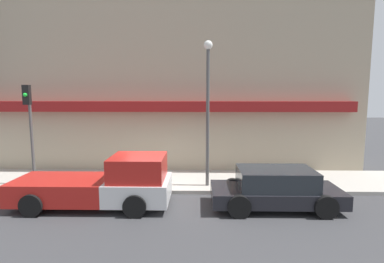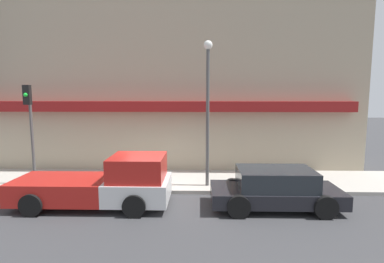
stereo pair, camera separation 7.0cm
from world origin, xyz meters
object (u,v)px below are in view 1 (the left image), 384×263
at_px(parked_car, 275,188).
at_px(street_lamp, 208,97).
at_px(fire_hydrant, 125,179).
at_px(traffic_light, 29,118).
at_px(pickup_truck, 104,184).

height_order(parked_car, street_lamp, street_lamp).
height_order(parked_car, fire_hydrant, parked_car).
bearing_deg(street_lamp, traffic_light, -179.76).
relative_size(fire_hydrant, traffic_light, 0.16).
xyz_separation_m(pickup_truck, parked_car, (6.01, 0.00, -0.11)).
relative_size(fire_hydrant, street_lamp, 0.11).
relative_size(pickup_truck, parked_car, 1.22).
bearing_deg(pickup_truck, parked_car, 0.13).
bearing_deg(parked_car, traffic_light, 167.34).
height_order(pickup_truck, street_lamp, street_lamp).
xyz_separation_m(pickup_truck, fire_hydrant, (0.32, 1.77, -0.33)).
bearing_deg(fire_hydrant, traffic_light, 176.43).
height_order(pickup_truck, traffic_light, traffic_light).
distance_m(street_lamp, traffic_light, 7.39).
relative_size(parked_car, street_lamp, 0.75).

